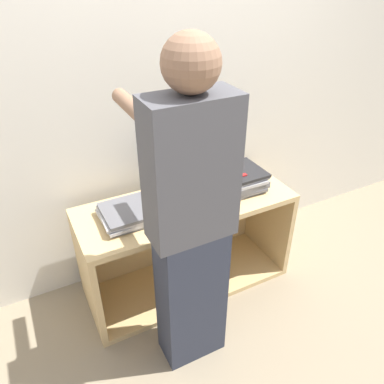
{
  "coord_description": "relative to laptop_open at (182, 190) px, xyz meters",
  "views": [
    {
      "loc": [
        -0.85,
        -1.47,
        1.97
      ],
      "look_at": [
        0.0,
        0.18,
        0.8
      ],
      "focal_mm": 35.0,
      "sensor_mm": 36.0,
      "label": 1
    }
  ],
  "objects": [
    {
      "name": "ground_plane",
      "position": [
        0.0,
        -0.33,
        -0.73
      ],
      "size": [
        12.0,
        12.0,
        0.0
      ],
      "primitive_type": "plane",
      "color": "gray"
    },
    {
      "name": "wall_back",
      "position": [
        0.0,
        0.31,
        0.47
      ],
      "size": [
        8.0,
        0.05,
        2.4
      ],
      "color": "silver",
      "rests_on": "ground_plane"
    },
    {
      "name": "cart",
      "position": [
        0.0,
        0.01,
        -0.4
      ],
      "size": [
        1.36,
        0.53,
        0.68
      ],
      "color": "tan",
      "rests_on": "ground_plane"
    },
    {
      "name": "laptop_open",
      "position": [
        0.0,
        0.0,
        0.0
      ],
      "size": [
        0.33,
        0.37,
        0.28
      ],
      "color": "#333338",
      "rests_on": "cart"
    },
    {
      "name": "laptop_stack_left",
      "position": [
        -0.36,
        -0.06,
        -0.02
      ],
      "size": [
        0.35,
        0.3,
        0.07
      ],
      "color": "gray",
      "rests_on": "cart"
    },
    {
      "name": "laptop_stack_right",
      "position": [
        0.36,
        -0.06,
        0.01
      ],
      "size": [
        0.35,
        0.3,
        0.13
      ],
      "color": "gray",
      "rests_on": "cart"
    },
    {
      "name": "person",
      "position": [
        -0.21,
        -0.54,
        0.16
      ],
      "size": [
        0.4,
        0.54,
        1.75
      ],
      "color": "#2D3342",
      "rests_on": "ground_plane"
    },
    {
      "name": "inventory_tag",
      "position": [
        0.36,
        -0.13,
        0.08
      ],
      "size": [
        0.06,
        0.02,
        0.01
      ],
      "color": "red",
      "rests_on": "laptop_stack_right"
    }
  ]
}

